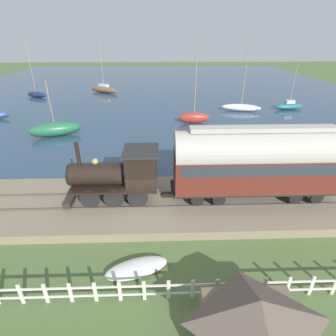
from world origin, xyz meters
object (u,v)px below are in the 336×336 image
sailboat_green (55,129)px  foreground_shed (255,326)px  sailboat_red (194,117)px  rowboat_near_shore (251,152)px  steam_locomotive (120,173)px  sailboat_brown (104,89)px  passenger_coach (259,160)px  sailboat_teal (289,106)px  sailboat_navy (37,94)px  beached_dinghy (137,268)px  sailboat_white (241,107)px

sailboat_green → foreground_shed: (-21.52, -13.78, 0.55)m
sailboat_red → rowboat_near_shore: size_ratio=3.76×
steam_locomotive → sailboat_brown: sailboat_brown is taller
steam_locomotive → passenger_coach: size_ratio=0.55×
passenger_coach → sailboat_teal: bearing=-28.9°
sailboat_teal → sailboat_green: sailboat_teal is taller
sailboat_navy → sailboat_green: sailboat_navy is taller
rowboat_near_shore → beached_dinghy: 15.72m
sailboat_navy → sailboat_brown: bearing=-49.9°
sailboat_red → sailboat_green: (-4.06, 15.04, 0.03)m
sailboat_brown → sailboat_navy: 11.38m
steam_locomotive → rowboat_near_shore: 13.20m
steam_locomotive → sailboat_white: size_ratio=0.60×
passenger_coach → foreground_shed: 8.88m
sailboat_brown → rowboat_near_shore: 33.93m
sailboat_white → sailboat_green: bearing=126.8°
sailboat_white → sailboat_teal: size_ratio=1.55×
sailboat_green → sailboat_red: bearing=-93.3°
sailboat_brown → rowboat_near_shore: size_ratio=3.39×
sailboat_red → sailboat_white: sailboat_red is taller
sailboat_red → beached_dinghy: bearing=165.8°
sailboat_brown → passenger_coach: bearing=-122.0°
steam_locomotive → sailboat_red: (17.31, -6.44, -1.72)m
sailboat_teal → passenger_coach: bearing=144.8°
sailboat_white → beached_dinghy: 30.21m
beached_dinghy → foreground_shed: foreground_shed is taller
sailboat_brown → sailboat_red: (-19.24, -14.25, 0.09)m
sailboat_brown → foreground_shed: bearing=-129.1°
passenger_coach → sailboat_brown: size_ratio=1.15×
sailboat_white → sailboat_green: 24.16m
passenger_coach → sailboat_navy: bearing=38.8°
sailboat_white → sailboat_green: sailboat_white is taller
steam_locomotive → sailboat_red: 18.55m
sailboat_brown → sailboat_white: sailboat_white is taller
passenger_coach → sailboat_navy: (32.85, 26.45, -2.54)m
foreground_shed → sailboat_green: bearing=32.6°
sailboat_brown → sailboat_teal: sailboat_brown is taller
sailboat_green → foreground_shed: sailboat_green is taller
sailboat_green → rowboat_near_shore: size_ratio=2.20×
sailboat_brown → foreground_shed: (-44.82, -12.99, 0.66)m
sailboat_navy → steam_locomotive: bearing=-129.4°
sailboat_brown → beached_dinghy: sailboat_brown is taller
passenger_coach → sailboat_green: sailboat_green is taller
sailboat_green → beached_dinghy: (-18.12, -9.78, -0.53)m
rowboat_near_shore → steam_locomotive: bearing=139.6°
sailboat_green → sailboat_navy: bearing=8.5°
sailboat_red → sailboat_navy: bearing=57.3°
sailboat_red → sailboat_green: sailboat_red is taller
sailboat_brown → sailboat_red: 23.94m
sailboat_teal → beached_dinghy: size_ratio=1.97×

